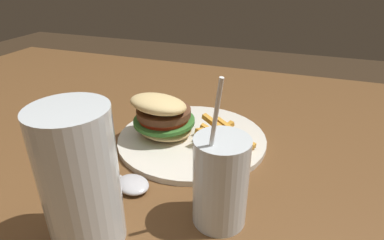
{
  "coord_description": "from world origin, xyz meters",
  "views": [
    {
      "loc": [
        -0.26,
        0.27,
        1.08
      ],
      "look_at": [
        -0.08,
        -0.21,
        0.82
      ],
      "focal_mm": 30.0,
      "sensor_mm": 36.0,
      "label": 1
    }
  ],
  "objects_px": {
    "juice_glass": "(220,185)",
    "spoon": "(130,182)",
    "beer_glass": "(80,181)",
    "meal_plate_near": "(179,127)"
  },
  "relations": [
    {
      "from": "meal_plate_near",
      "to": "spoon",
      "type": "distance_m",
      "value": 0.15
    },
    {
      "from": "juice_glass",
      "to": "beer_glass",
      "type": "bearing_deg",
      "value": 30.69
    },
    {
      "from": "meal_plate_near",
      "to": "spoon",
      "type": "relative_size",
      "value": 1.63
    },
    {
      "from": "juice_glass",
      "to": "spoon",
      "type": "xyz_separation_m",
      "value": [
        0.14,
        -0.02,
        -0.05
      ]
    },
    {
      "from": "juice_glass",
      "to": "spoon",
      "type": "height_order",
      "value": "juice_glass"
    },
    {
      "from": "beer_glass",
      "to": "juice_glass",
      "type": "distance_m",
      "value": 0.16
    },
    {
      "from": "juice_glass",
      "to": "spoon",
      "type": "relative_size",
      "value": 1.21
    },
    {
      "from": "meal_plate_near",
      "to": "spoon",
      "type": "xyz_separation_m",
      "value": [
        0.02,
        0.15,
        -0.02
      ]
    },
    {
      "from": "beer_glass",
      "to": "meal_plate_near",
      "type": "bearing_deg",
      "value": -93.54
    },
    {
      "from": "juice_glass",
      "to": "spoon",
      "type": "bearing_deg",
      "value": -7.7
    }
  ]
}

